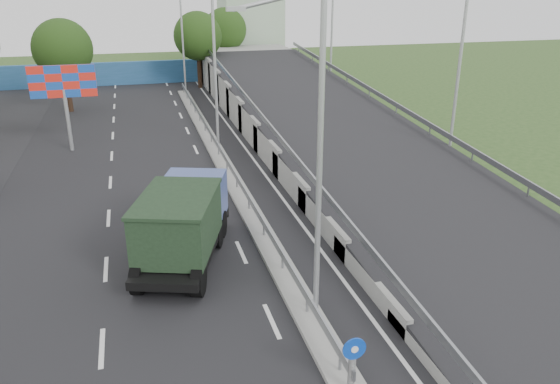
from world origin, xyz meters
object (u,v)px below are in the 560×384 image
object	(u,v)px
lamp_post_mid	(212,59)
dump_truck	(184,220)
billboard	(63,86)
lamp_post_far	(180,32)
church	(250,24)
sign_bollard	(352,364)
lamp_post_near	(314,148)

from	to	relation	value
lamp_post_mid	dump_truck	bearing A→B (deg)	-103.33
billboard	dump_truck	distance (m)	17.95
lamp_post_far	billboard	distance (m)	20.24
church	sign_bollard	bearing A→B (deg)	-99.81
church	dump_truck	distance (m)	50.81
lamp_post_far	church	distance (m)	17.15
lamp_post_mid	billboard	xyz separation A→B (m)	(-9.11, 2.00, -1.62)
lamp_post_near	billboard	bearing A→B (deg)	112.49
sign_bollard	lamp_post_mid	xyz separation A→B (m)	(0.11, 23.83, 4.77)
lamp_post_mid	church	world-z (taller)	church
billboard	dump_truck	bearing A→B (deg)	-71.68
sign_bollard	billboard	world-z (taller)	billboard
sign_bollard	church	size ratio (longest dim) A/B	0.12
lamp_post_near	lamp_post_mid	distance (m)	20.00
church	billboard	bearing A→B (deg)	-120.70
lamp_post_near	billboard	world-z (taller)	lamp_post_near
lamp_post_near	sign_bollard	bearing A→B (deg)	-91.64
dump_truck	lamp_post_near	bearing A→B (deg)	-36.68
billboard	lamp_post_near	bearing A→B (deg)	-67.51
lamp_post_near	lamp_post_mid	bearing A→B (deg)	90.00
lamp_post_far	billboard	size ratio (longest dim) A/B	1.83
lamp_post_near	billboard	xyz separation A→B (m)	(-9.11, 22.00, -1.62)
church	dump_truck	world-z (taller)	church
sign_bollard	lamp_post_mid	bearing A→B (deg)	89.74
lamp_post_near	dump_truck	world-z (taller)	lamp_post_near
lamp_post_near	church	bearing A→B (deg)	79.62
sign_bollard	dump_truck	world-z (taller)	dump_truck
church	billboard	size ratio (longest dim) A/B	2.51
sign_bollard	church	xyz separation A→B (m)	(10.00, 57.83, 4.28)
billboard	lamp_post_mid	bearing A→B (deg)	-12.38
sign_bollard	church	bearing A→B (deg)	80.19
lamp_post_near	lamp_post_far	size ratio (longest dim) A/B	1.00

